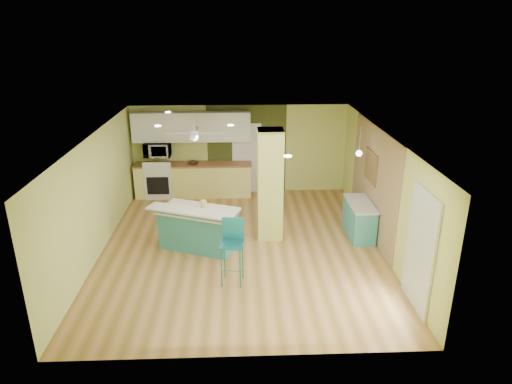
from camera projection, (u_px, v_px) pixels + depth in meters
floor at (241, 247)px, 10.01m from camera, size 6.00×7.00×0.01m
ceiling at (240, 135)px, 9.13m from camera, size 6.00×7.00×0.01m
wall_back at (240, 149)px, 12.85m from camera, size 6.00×0.01×2.50m
wall_front at (243, 283)px, 6.29m from camera, size 6.00×0.01×2.50m
wall_left at (96, 195)px, 9.46m from camera, size 0.01×7.00×2.50m
wall_right at (382, 191)px, 9.69m from camera, size 0.01×7.00×2.50m
wood_panel at (373, 182)px, 10.25m from camera, size 0.02×3.40×2.50m
olive_accent at (247, 149)px, 12.84m from camera, size 2.20×0.02×2.50m
interior_door at (247, 158)px, 12.90m from camera, size 0.82×0.05×2.00m
french_door at (420, 251)px, 7.60m from camera, size 0.04×1.08×2.10m
column at (270, 185)px, 10.06m from camera, size 0.55×0.55×2.50m
kitchen_run at (194, 180)px, 12.79m from camera, size 3.25×0.63×0.94m
stove at (160, 181)px, 12.75m from camera, size 0.76×0.66×1.08m
upper_cabinets at (192, 127)px, 12.38m from camera, size 3.20×0.34×0.80m
microwave at (157, 150)px, 12.44m from camera, size 0.70×0.48×0.39m
ceiling_fan at (195, 133)px, 11.11m from camera, size 1.41×1.41×0.61m
pendant_lamp at (359, 153)px, 10.15m from camera, size 0.14×0.14×0.69m
wall_decor at (371, 167)px, 10.33m from camera, size 0.03×0.90×0.70m
peninsula at (198, 228)px, 9.83m from camera, size 2.01×1.59×1.01m
bar_stool at (233, 240)px, 8.43m from camera, size 0.47×0.47×1.25m
side_counter at (359, 219)px, 10.41m from camera, size 0.53×1.25×0.80m
fruit_bowl at (193, 163)px, 12.58m from camera, size 0.36×0.36×0.07m
canister at (204, 204)px, 9.77m from camera, size 0.13×0.13×0.18m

